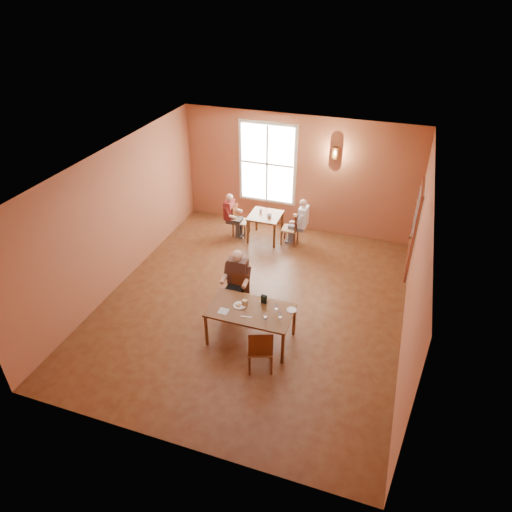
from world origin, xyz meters
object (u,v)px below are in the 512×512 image
(main_table, at_px, (251,325))
(chair_diner_white, at_px, (290,228))
(chair_diner_maroon, at_px, (241,221))
(diner_main, at_px, (237,288))
(diner_maroon, at_px, (240,215))
(second_table, at_px, (265,227))
(chair_diner_main, at_px, (238,296))
(diner_white, at_px, (291,223))
(chair_empty, at_px, (260,347))

(main_table, bearing_deg, chair_diner_white, 93.84)
(main_table, distance_m, chair_diner_maroon, 3.97)
(diner_main, height_order, diner_maroon, diner_main)
(main_table, height_order, second_table, main_table)
(diner_maroon, bearing_deg, chair_diner_white, 90.00)
(second_table, relative_size, chair_diner_maroon, 0.95)
(diner_main, height_order, second_table, diner_main)
(main_table, xyz_separation_m, second_table, (-0.90, 3.66, -0.01))
(second_table, relative_size, chair_diner_white, 0.91)
(diner_main, bearing_deg, chair_diner_maroon, -71.02)
(chair_diner_maroon, bearing_deg, main_table, 22.90)
(chair_diner_maroon, distance_m, diner_maroon, 0.15)
(second_table, xyz_separation_m, diner_maroon, (-0.68, 0.00, 0.21))
(main_table, distance_m, chair_diner_main, 0.82)
(main_table, bearing_deg, second_table, 103.75)
(chair_diner_white, distance_m, diner_white, 0.16)
(chair_diner_main, bearing_deg, chair_diner_white, -94.84)
(main_table, distance_m, chair_diner_white, 3.67)
(chair_diner_white, xyz_separation_m, chair_diner_maroon, (-1.30, 0.00, -0.02))
(chair_diner_main, height_order, diner_main, diner_main)
(diner_main, bearing_deg, diner_maroon, -70.51)
(main_table, relative_size, chair_diner_main, 1.80)
(main_table, xyz_separation_m, chair_diner_maroon, (-1.55, 3.66, 0.05))
(chair_diner_main, xyz_separation_m, chair_diner_maroon, (-1.05, 3.01, -0.02))
(chair_empty, height_order, diner_white, diner_white)
(second_table, bearing_deg, diner_main, -82.59)
(chair_diner_main, bearing_deg, diner_white, -95.40)
(main_table, distance_m, second_table, 3.77)
(chair_diner_main, bearing_deg, chair_empty, 125.09)
(main_table, relative_size, diner_white, 1.31)
(chair_diner_main, relative_size, diner_main, 0.66)
(diner_main, distance_m, second_table, 3.08)
(main_table, bearing_deg, chair_diner_maroon, 112.90)
(chair_diner_white, bearing_deg, diner_maroon, 90.00)
(chair_diner_main, height_order, chair_diner_maroon, chair_diner_main)
(chair_diner_maroon, bearing_deg, chair_empty, 24.31)
(chair_diner_white, bearing_deg, second_table, 90.00)
(chair_empty, bearing_deg, diner_white, 77.19)
(chair_empty, bearing_deg, diner_maroon, 93.89)
(main_table, relative_size, chair_diner_maroon, 1.87)
(diner_main, height_order, chair_diner_maroon, diner_main)
(chair_diner_white, bearing_deg, main_table, -176.16)
(diner_main, bearing_deg, second_table, -82.59)
(diner_main, distance_m, chair_diner_white, 3.06)
(main_table, xyz_separation_m, diner_maroon, (-1.58, 3.66, 0.20))
(main_table, bearing_deg, diner_main, 128.88)
(main_table, bearing_deg, chair_diner_main, 127.57)
(chair_diner_maroon, xyz_separation_m, diner_maroon, (-0.03, 0.00, 0.15))
(main_table, height_order, diner_main, diner_main)
(chair_empty, bearing_deg, chair_diner_main, 104.34)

